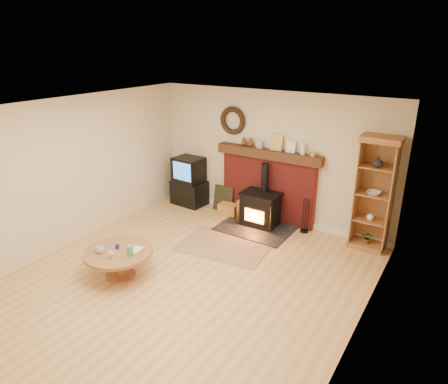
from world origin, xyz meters
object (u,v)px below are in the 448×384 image
Objects in this scene: tv_unit at (189,182)px; coffee_table at (119,256)px; curio_cabinet at (374,194)px; wood_stove at (260,210)px.

tv_unit reaches higher than coffee_table.
curio_cabinet is 4.35m from coffee_table.
wood_stove is at bearing -172.02° from curio_cabinet.
coffee_table is (-0.99, -2.77, 0.03)m from wood_stove.
tv_unit is at bearing 106.63° from coffee_table.
wood_stove is at bearing -6.00° from tv_unit.
coffee_table is at bearing -73.37° from tv_unit.
wood_stove is 2.16m from curio_cabinet.
curio_cabinet reaches higher than tv_unit.
curio_cabinet is 1.93× the size of coffee_table.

